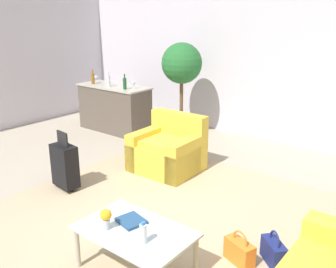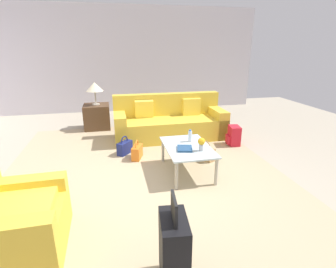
# 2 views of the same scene
# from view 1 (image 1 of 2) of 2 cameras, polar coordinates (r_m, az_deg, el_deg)

# --- Properties ---
(ground_plane) EXTENTS (12.00, 12.00, 0.00)m
(ground_plane) POSITION_cam_1_polar(r_m,az_deg,el_deg) (4.39, -4.23, -14.91)
(ground_plane) COLOR #A89E89
(wall_back) EXTENTS (10.24, 0.12, 3.10)m
(wall_back) POSITION_cam_1_polar(r_m,az_deg,el_deg) (7.26, 18.05, 10.48)
(wall_back) COLOR silver
(wall_back) RESTS_ON ground
(area_rug) EXTENTS (5.20, 4.40, 0.01)m
(area_rug) POSITION_cam_1_polar(r_m,az_deg,el_deg) (4.21, 4.00, -16.46)
(area_rug) COLOR tan
(area_rug) RESTS_ON ground
(armchair) EXTENTS (1.00, 0.89, 0.87)m
(armchair) POSITION_cam_1_polar(r_m,az_deg,el_deg) (5.92, 0.18, -2.63)
(armchair) COLOR gold
(armchair) RESTS_ON ground
(coffee_table) EXTENTS (1.08, 0.70, 0.45)m
(coffee_table) POSITION_cam_1_polar(r_m,az_deg,el_deg) (3.64, -5.07, -15.09)
(coffee_table) COLOR silver
(coffee_table) RESTS_ON ground
(water_bottle) EXTENTS (0.06, 0.06, 0.20)m
(water_bottle) POSITION_cam_1_polar(r_m,az_deg,el_deg) (3.38, -3.79, -14.86)
(water_bottle) COLOR silver
(water_bottle) RESTS_ON coffee_table
(coffee_table_book) EXTENTS (0.30, 0.28, 0.03)m
(coffee_table_book) POSITION_cam_1_polar(r_m,az_deg,el_deg) (3.72, -5.61, -13.02)
(coffee_table_book) COLOR navy
(coffee_table_book) RESTS_ON coffee_table
(flower_vase) EXTENTS (0.11, 0.11, 0.21)m
(flower_vase) POSITION_cam_1_polar(r_m,az_deg,el_deg) (3.59, -9.44, -12.40)
(flower_vase) COLOR #B2B7BC
(flower_vase) RESTS_ON coffee_table
(bar_console) EXTENTS (1.61, 0.66, 0.96)m
(bar_console) POSITION_cam_1_polar(r_m,az_deg,el_deg) (7.95, -8.15, 4.00)
(bar_console) COLOR brown
(bar_console) RESTS_ON ground
(wine_glass_leftmost) EXTENTS (0.08, 0.08, 0.15)m
(wine_glass_leftmost) POSITION_cam_1_polar(r_m,az_deg,el_deg) (8.25, -10.92, 8.42)
(wine_glass_leftmost) COLOR silver
(wine_glass_leftmost) RESTS_ON bar_console
(wine_glass_left_of_centre) EXTENTS (0.08, 0.08, 0.15)m
(wine_glass_left_of_centre) POSITION_cam_1_polar(r_m,az_deg,el_deg) (7.47, -5.28, 7.71)
(wine_glass_left_of_centre) COLOR silver
(wine_glass_left_of_centre) RESTS_ON bar_console
(wine_bottle_amber) EXTENTS (0.07, 0.07, 0.30)m
(wine_bottle_amber) POSITION_cam_1_polar(r_m,az_deg,el_deg) (8.11, -11.38, 8.31)
(wine_bottle_amber) COLOR brown
(wine_bottle_amber) RESTS_ON bar_console
(wine_bottle_clear) EXTENTS (0.07, 0.07, 0.30)m
(wine_bottle_clear) POSITION_cam_1_polar(r_m,az_deg,el_deg) (7.76, -9.03, 8.01)
(wine_bottle_clear) COLOR silver
(wine_bottle_clear) RESTS_ON bar_console
(wine_bottle_green) EXTENTS (0.07, 0.07, 0.30)m
(wine_bottle_green) POSITION_cam_1_polar(r_m,az_deg,el_deg) (7.43, -6.61, 7.68)
(wine_bottle_green) COLOR #194C23
(wine_bottle_green) RESTS_ON bar_console
(suitcase_black) EXTENTS (0.42, 0.26, 0.85)m
(suitcase_black) POSITION_cam_1_polar(r_m,az_deg,el_deg) (5.43, -15.45, -4.61)
(suitcase_black) COLOR black
(suitcase_black) RESTS_ON ground
(handbag_orange) EXTENTS (0.35, 0.24, 0.36)m
(handbag_orange) POSITION_cam_1_polar(r_m,az_deg,el_deg) (3.94, 10.82, -17.16)
(handbag_orange) COLOR orange
(handbag_orange) RESTS_ON ground
(handbag_navy) EXTENTS (0.33, 0.31, 0.36)m
(handbag_navy) POSITION_cam_1_polar(r_m,az_deg,el_deg) (4.01, 15.79, -16.88)
(handbag_navy) COLOR navy
(handbag_navy) RESTS_ON ground
(potted_ficus) EXTENTS (0.79, 0.79, 1.86)m
(potted_ficus) POSITION_cam_1_polar(r_m,az_deg,el_deg) (7.39, 2.10, 9.59)
(potted_ficus) COLOR #84664C
(potted_ficus) RESTS_ON ground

